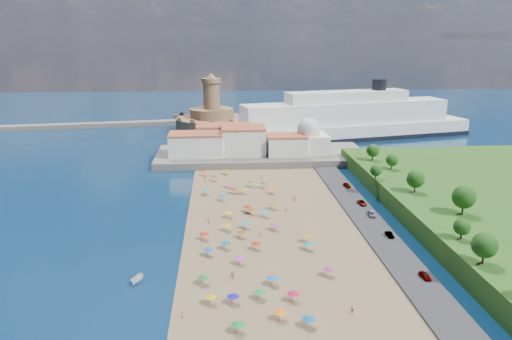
{
  "coord_description": "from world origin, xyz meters",
  "views": [
    {
      "loc": [
        -8.09,
        -136.83,
        51.85
      ],
      "look_at": [
        4.0,
        25.0,
        8.0
      ],
      "focal_mm": 35.0,
      "sensor_mm": 36.0,
      "label": 1
    }
  ],
  "objects": [
    {
      "name": "domed_building",
      "position": [
        30.0,
        71.0,
        8.97
      ],
      "size": [
        16.0,
        16.0,
        15.0
      ],
      "color": "silver",
      "rests_on": "terrace"
    },
    {
      "name": "parked_cars",
      "position": [
        36.0,
        -1.38,
        1.36
      ],
      "size": [
        2.55,
        72.0,
        1.43
      ],
      "color": "gray",
      "rests_on": "promenade"
    },
    {
      "name": "hillside_trees",
      "position": [
        50.28,
        -9.47,
        9.99
      ],
      "size": [
        17.82,
        108.87,
        7.87
      ],
      "color": "#382314",
      "rests_on": "hillside"
    },
    {
      "name": "moored_boats",
      "position": [
        -26.01,
        -50.51,
        0.78
      ],
      "size": [
        4.57,
        32.28,
        1.58
      ],
      "color": "white",
      "rests_on": "ground"
    },
    {
      "name": "beachgoers",
      "position": [
        0.43,
        0.47,
        1.13
      ],
      "size": [
        33.11,
        94.55,
        1.89
      ],
      "color": "tan",
      "rests_on": "beach"
    },
    {
      "name": "jetty",
      "position": [
        -12.0,
        108.0,
        1.2
      ],
      "size": [
        18.0,
        70.0,
        2.4
      ],
      "primitive_type": "cube",
      "color": "#59544C",
      "rests_on": "ground"
    },
    {
      "name": "fortress",
      "position": [
        -12.0,
        138.0,
        6.68
      ],
      "size": [
        40.0,
        40.0,
        32.4
      ],
      "color": "#916C48",
      "rests_on": "ground"
    },
    {
      "name": "ground",
      "position": [
        0.0,
        0.0,
        0.0
      ],
      "size": [
        700.0,
        700.0,
        0.0
      ],
      "primitive_type": "plane",
      "color": "#071938",
      "rests_on": "ground"
    },
    {
      "name": "waterfront_buildings",
      "position": [
        -3.05,
        73.64,
        7.88
      ],
      "size": [
        57.0,
        29.0,
        11.0
      ],
      "color": "silver",
      "rests_on": "terrace"
    },
    {
      "name": "terrace",
      "position": [
        10.0,
        73.0,
        1.5
      ],
      "size": [
        90.0,
        36.0,
        3.0
      ],
      "primitive_type": "cube",
      "color": "#59544C",
      "rests_on": "ground"
    },
    {
      "name": "breakwater",
      "position": [
        -110.0,
        153.0,
        1.3
      ],
      "size": [
        199.03,
        34.77,
        2.6
      ],
      "primitive_type": "cube",
      "rotation": [
        0.0,
        0.0,
        0.14
      ],
      "color": "#59544C",
      "rests_on": "ground"
    },
    {
      "name": "beach_parasols",
      "position": [
        -1.29,
        -11.76,
        2.15
      ],
      "size": [
        31.78,
        116.44,
        2.2
      ],
      "color": "gray",
      "rests_on": "beach"
    },
    {
      "name": "cruise_ship",
      "position": [
        57.1,
        113.12,
        8.92
      ],
      "size": [
        139.02,
        51.59,
        30.14
      ],
      "color": "black",
      "rests_on": "ground"
    }
  ]
}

